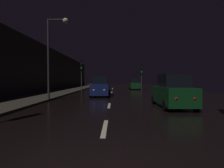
{
  "coord_description": "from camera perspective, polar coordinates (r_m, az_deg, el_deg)",
  "views": [
    {
      "loc": [
        0.33,
        -3.04,
        1.69
      ],
      "look_at": [
        0.12,
        13.79,
        1.29
      ],
      "focal_mm": 27.77,
      "sensor_mm": 36.0,
      "label": 1
    }
  ],
  "objects": [
    {
      "name": "building_facade_left",
      "position": [
        26.07,
        -21.85,
        4.72
      ],
      "size": [
        0.8,
        63.0,
        6.52
      ],
      "primitive_type": "cube",
      "color": "#2D2B28",
      "rests_on": "ground"
    },
    {
      "name": "car_approaching_headlights",
      "position": [
        17.96,
        -3.73,
        -0.99
      ],
      "size": [
        1.91,
        4.14,
        2.08
      ],
      "rotation": [
        0.0,
        0.0,
        -1.57
      ],
      "color": "#141E51",
      "rests_on": "ground"
    },
    {
      "name": "lane_centerline",
      "position": [
        20.99,
        -0.18,
        -3.23
      ],
      "size": [
        0.16,
        31.27,
        0.01
      ],
      "color": "beige",
      "rests_on": "ground"
    },
    {
      "name": "car_parked_right_far",
      "position": [
        31.04,
        7.42,
        -0.13
      ],
      "size": [
        1.78,
        3.85,
        1.94
      ],
      "rotation": [
        0.0,
        0.0,
        1.57
      ],
      "color": "#0F3819",
      "rests_on": "ground"
    },
    {
      "name": "traffic_light_far_left",
      "position": [
        27.24,
        -10.05,
        5.56
      ],
      "size": [
        0.38,
        0.49,
        5.06
      ],
      "rotation": [
        0.0,
        0.0,
        -1.32
      ],
      "color": "#38383A",
      "rests_on": "ground"
    },
    {
      "name": "car_parked_right_near",
      "position": [
        11.35,
        19.3,
        -2.52
      ],
      "size": [
        1.88,
        4.06,
        2.05
      ],
      "rotation": [
        0.0,
        0.0,
        1.57
      ],
      "color": "#0F3819",
      "rests_on": "ground"
    },
    {
      "name": "sidewalk_left",
      "position": [
        28.55,
        -14.25,
        -1.92
      ],
      "size": [
        4.4,
        84.0,
        0.15
      ],
      "primitive_type": "cube",
      "color": "#38332B",
      "rests_on": "ground"
    },
    {
      "name": "ground",
      "position": [
        27.59,
        0.04,
        -2.16
      ],
      "size": [
        26.49,
        84.0,
        0.02
      ],
      "primitive_type": "cube",
      "color": "black"
    },
    {
      "name": "traffic_light_far_right",
      "position": [
        28.46,
        9.68,
        4.5
      ],
      "size": [
        0.31,
        0.46,
        4.52
      ],
      "rotation": [
        0.0,
        0.0,
        -1.55
      ],
      "color": "#38383A",
      "rests_on": "ground"
    },
    {
      "name": "streetlamp_overhead",
      "position": [
        14.89,
        -18.48,
        11.93
      ],
      "size": [
        1.7,
        0.44,
        6.61
      ],
      "color": "#2D2D30",
      "rests_on": "ground"
    }
  ]
}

